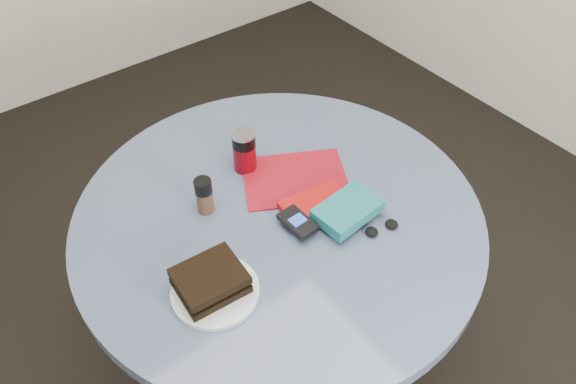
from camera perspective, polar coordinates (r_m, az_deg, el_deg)
ground at (r=1.98m, az=-0.72°, el=-16.99°), size 4.00×4.00×0.00m
table at (r=1.49m, az=-0.92°, el=-6.31°), size 1.00×1.00×0.75m
plate at (r=1.22m, az=-7.41°, el=-9.97°), size 0.22×0.22×0.01m
sandwich at (r=1.20m, az=-7.91°, el=-8.89°), size 0.15×0.13×0.05m
soda_can at (r=1.45m, az=-4.46°, el=4.18°), size 0.08×0.08×0.11m
pepper_grinder at (r=1.35m, az=-8.50°, el=-0.35°), size 0.05×0.05×0.10m
magazine at (r=1.45m, az=0.74°, el=1.37°), size 0.32×0.30×0.00m
red_book at (r=1.37m, az=2.96°, el=-1.41°), size 0.18×0.13×0.01m
novel at (r=1.34m, az=6.06°, el=-1.83°), size 0.16×0.11×0.03m
mp3_player at (r=1.31m, az=0.98°, el=-3.10°), size 0.06×0.10×0.02m
headphones at (r=1.34m, az=9.50°, el=-3.64°), size 0.09×0.05×0.02m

